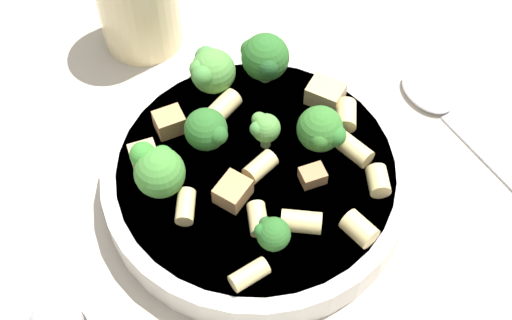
{
  "coord_description": "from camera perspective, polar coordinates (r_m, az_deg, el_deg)",
  "views": [
    {
      "loc": [
        -0.24,
        0.18,
        0.48
      ],
      "look_at": [
        0.0,
        0.0,
        0.04
      ],
      "focal_mm": 50.0,
      "sensor_mm": 36.0,
      "label": 1
    }
  ],
  "objects": [
    {
      "name": "broccoli_floret_4",
      "position": [
        0.53,
        0.66,
        2.58
      ],
      "size": [
        0.02,
        0.02,
        0.03
      ],
      "color": "#9EC175",
      "rests_on": "pasta_bowl"
    },
    {
      "name": "chicken_chunk_4",
      "position": [
        0.54,
        -8.95,
        0.31
      ],
      "size": [
        0.03,
        0.03,
        0.01
      ],
      "primitive_type": "cube",
      "rotation": [
        0.0,
        0.0,
        1.27
      ],
      "color": "tan",
      "rests_on": "pasta_bowl"
    },
    {
      "name": "rigatoni_1",
      "position": [
        0.51,
        0.15,
        -4.74
      ],
      "size": [
        0.03,
        0.02,
        0.01
      ],
      "primitive_type": "cylinder",
      "rotation": [
        1.57,
        0.0,
        1.05
      ],
      "color": "#E0C67F",
      "rests_on": "pasta_bowl"
    },
    {
      "name": "spoon",
      "position": [
        0.63,
        14.78,
        3.97
      ],
      "size": [
        0.17,
        0.04,
        0.01
      ],
      "color": "silver",
      "rests_on": "ground_plane"
    },
    {
      "name": "rigatoni_7",
      "position": [
        0.51,
        3.63,
        -4.96
      ],
      "size": [
        0.03,
        0.03,
        0.02
      ],
      "primitive_type": "cylinder",
      "rotation": [
        1.57,
        0.0,
        2.39
      ],
      "color": "#E0C67F",
      "rests_on": "pasta_bowl"
    },
    {
      "name": "broccoli_floret_6",
      "position": [
        0.53,
        -3.9,
        2.43
      ],
      "size": [
        0.04,
        0.03,
        0.04
      ],
      "color": "#9EC175",
      "rests_on": "pasta_bowl"
    },
    {
      "name": "pasta_bowl",
      "position": [
        0.55,
        -0.0,
        -1.35
      ],
      "size": [
        0.24,
        0.24,
        0.03
      ],
      "color": "silver",
      "rests_on": "ground_plane"
    },
    {
      "name": "broccoli_floret_1",
      "position": [
        0.54,
        5.24,
        2.38
      ],
      "size": [
        0.04,
        0.04,
        0.04
      ],
      "color": "#93B766",
      "rests_on": "pasta_bowl"
    },
    {
      "name": "rigatoni_0",
      "position": [
        0.54,
        7.86,
        0.82
      ],
      "size": [
        0.03,
        0.02,
        0.02
      ],
      "primitive_type": "cylinder",
      "rotation": [
        1.57,
        0.0,
        1.7
      ],
      "color": "#E0C67F",
      "rests_on": "pasta_bowl"
    },
    {
      "name": "rigatoni_5",
      "position": [
        0.53,
        0.72,
        -0.3
      ],
      "size": [
        0.02,
        0.03,
        0.01
      ],
      "primitive_type": "cylinder",
      "rotation": [
        1.57,
        0.0,
        0.16
      ],
      "color": "#E0C67F",
      "rests_on": "pasta_bowl"
    },
    {
      "name": "rigatoni_6",
      "position": [
        0.52,
        -5.83,
        -3.52
      ],
      "size": [
        0.03,
        0.03,
        0.01
      ],
      "primitive_type": "cylinder",
      "rotation": [
        1.57,
        0.0,
        0.89
      ],
      "color": "#E0C67F",
      "rests_on": "pasta_bowl"
    },
    {
      "name": "rigatoni_9",
      "position": [
        0.49,
        -0.53,
        -9.15
      ],
      "size": [
        0.01,
        0.03,
        0.01
      ],
      "primitive_type": "cylinder",
      "rotation": [
        1.57,
        0.0,
        3.08
      ],
      "color": "#E0C67F",
      "rests_on": "pasta_bowl"
    },
    {
      "name": "chicken_chunk_1",
      "position": [
        0.56,
        -6.94,
        3.02
      ],
      "size": [
        0.02,
        0.03,
        0.02
      ],
      "primitive_type": "cube",
      "rotation": [
        0.0,
        0.0,
        1.35
      ],
      "color": "tan",
      "rests_on": "pasta_bowl"
    },
    {
      "name": "rigatoni_4",
      "position": [
        0.51,
        8.27,
        -5.47
      ],
      "size": [
        0.03,
        0.02,
        0.02
      ],
      "primitive_type": "cylinder",
      "rotation": [
        1.57,
        0.0,
        1.65
      ],
      "color": "#E0C67F",
      "rests_on": "pasta_bowl"
    },
    {
      "name": "chicken_chunk_3",
      "position": [
        0.53,
        4.55,
        -1.26
      ],
      "size": [
        0.02,
        0.02,
        0.01
      ],
      "primitive_type": "cube",
      "rotation": [
        0.0,
        0.0,
        1.28
      ],
      "color": "#A87A4C",
      "rests_on": "pasta_bowl"
    },
    {
      "name": "broccoli_floret_5",
      "position": [
        0.57,
        -3.64,
        7.17
      ],
      "size": [
        0.04,
        0.04,
        0.04
      ],
      "color": "#84AD60",
      "rests_on": "pasta_bowl"
    },
    {
      "name": "ground_plane",
      "position": [
        0.56,
        -0.0,
        -2.37
      ],
      "size": [
        2.0,
        2.0,
        0.0
      ],
      "primitive_type": "plane",
      "color": "#BCB29E"
    },
    {
      "name": "chicken_chunk_0",
      "position": [
        0.52,
        -1.87,
        -2.53
      ],
      "size": [
        0.03,
        0.03,
        0.02
      ],
      "primitive_type": "cube",
      "rotation": [
        0.0,
        0.0,
        1.92
      ],
      "color": "tan",
      "rests_on": "pasta_bowl"
    },
    {
      "name": "broccoli_floret_3",
      "position": [
        0.57,
        0.69,
        8.17
      ],
      "size": [
        0.04,
        0.04,
        0.04
      ],
      "color": "#93B766",
      "rests_on": "pasta_bowl"
    },
    {
      "name": "rigatoni_2",
      "position": [
        0.53,
        9.75,
        -1.65
      ],
      "size": [
        0.03,
        0.02,
        0.02
      ],
      "primitive_type": "cylinder",
      "rotation": [
        1.57,
        0.0,
        1.01
      ],
      "color": "#E0C67F",
      "rests_on": "pasta_bowl"
    },
    {
      "name": "broccoli_floret_2",
      "position": [
        0.49,
        1.31,
        -5.91
      ],
      "size": [
        0.03,
        0.02,
        0.03
      ],
      "color": "#84AD60",
      "rests_on": "pasta_bowl"
    },
    {
      "name": "chicken_chunk_2",
      "position": [
        0.57,
        5.58,
        5.3
      ],
      "size": [
        0.03,
        0.03,
        0.02
      ],
      "primitive_type": "cube",
      "rotation": [
        0.0,
        0.0,
        0.44
      ],
      "color": "tan",
      "rests_on": "pasta_bowl"
    },
    {
      "name": "broccoli_floret_0",
      "position": [
        0.51,
        -7.84,
        -0.78
      ],
      "size": [
        0.04,
        0.04,
        0.04
      ],
      "color": "#93B766",
      "rests_on": "pasta_bowl"
    },
    {
      "name": "drinking_glass",
      "position": [
        0.64,
        -9.42,
        12.33
      ],
      "size": [
        0.07,
        0.07,
        0.1
      ],
      "color": "beige",
      "rests_on": "ground_plane"
    },
    {
      "name": "rigatoni_8",
      "position": [
        0.56,
        7.21,
        3.58
      ],
      "size": [
        0.03,
        0.03,
        0.02
      ],
      "primitive_type": "cylinder",
      "rotation": [
        1.57,
        0.0,
        0.84
      ],
      "color": "#E0C67F",
      "rests_on": "pasta_bowl"
    },
    {
      "name": "rigatoni_3",
      "position": [
        0.56,
        -2.7,
        4.17
      ],
      "size": [
        0.02,
        0.03,
        0.02
      ],
      "primitive_type": "cylinder",
      "rotation": [
        1.57,
        0.0,
        0.28
      ],
      "color": "#E0C67F",
      "rests_on": "pasta_bowl"
    }
  ]
}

